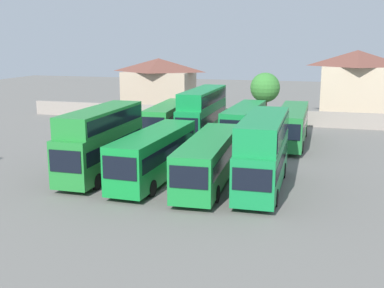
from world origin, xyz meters
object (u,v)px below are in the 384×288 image
object	(u,v)px
bus_3	(209,158)
bus_4	(263,149)
bus_7	(244,121)
house_terrace_centre	(356,84)
tree_left_of_lot	(265,88)
bus_8	(292,124)
house_terrace_left	(159,84)
bus_6	(203,111)
bus_1	(101,138)
bus_5	(168,118)
bus_2	(154,153)

from	to	relation	value
bus_3	bus_4	xyz separation A→B (m)	(3.72, -0.12, 0.90)
bus_7	house_terrace_centre	xyz separation A→B (m)	(11.19, 17.22, 2.42)
house_terrace_centre	tree_left_of_lot	xyz separation A→B (m)	(-10.74, -5.03, -0.29)
bus_8	house_terrace_left	bearing A→B (deg)	-132.34
bus_6	bus_1	bearing A→B (deg)	-12.70
bus_8	bus_5	bearing A→B (deg)	-90.92
house_terrace_centre	bus_7	bearing A→B (deg)	-123.01
bus_5	bus_6	xyz separation A→B (m)	(3.52, 0.47, 0.88)
bus_4	bus_6	distance (m)	17.79
bus_8	house_terrace_centre	world-z (taller)	house_terrace_centre
bus_1	bus_4	xyz separation A→B (m)	(11.85, -0.13, -0.02)
bus_8	house_terrace_centre	size ratio (longest dim) A/B	1.36
house_terrace_left	bus_8	bearing A→B (deg)	-42.05
bus_1	bus_4	distance (m)	11.85
bus_1	bus_7	xyz separation A→B (m)	(7.94, 15.53, -0.86)
house_terrace_centre	tree_left_of_lot	world-z (taller)	house_terrace_centre
bus_3	house_terrace_left	world-z (taller)	house_terrace_left
bus_6	bus_7	xyz separation A→B (m)	(4.31, -0.10, -0.85)
bus_8	bus_2	bearing A→B (deg)	-29.54
house_terrace_centre	bus_2	bearing A→B (deg)	-114.41
bus_7	bus_3	bearing A→B (deg)	3.01
bus_3	bus_6	xyz separation A→B (m)	(-4.51, 15.65, 0.91)
house_terrace_left	tree_left_of_lot	distance (m)	16.46
bus_2	tree_left_of_lot	xyz separation A→B (m)	(4.20, 27.88, 2.07)
bus_7	house_terrace_left	world-z (taller)	house_terrace_left
bus_5	bus_7	world-z (taller)	bus_7
bus_1	bus_7	distance (m)	17.46
bus_8	tree_left_of_lot	world-z (taller)	tree_left_of_lot
bus_5	tree_left_of_lot	bearing A→B (deg)	143.42
bus_3	bus_1	bearing A→B (deg)	-92.48
tree_left_of_lot	house_terrace_left	bearing A→B (deg)	161.38
bus_6	house_terrace_centre	bearing A→B (deg)	138.18
bus_1	bus_2	world-z (taller)	bus_1
bus_1	bus_7	size ratio (longest dim) A/B	0.90
bus_2	tree_left_of_lot	size ratio (longest dim) A/B	1.88
bus_7	house_terrace_centre	world-z (taller)	house_terrace_centre
bus_5	bus_8	size ratio (longest dim) A/B	0.90
bus_1	bus_8	bearing A→B (deg)	139.85
bus_1	bus_8	world-z (taller)	bus_1
bus_6	bus_4	bearing A→B (deg)	27.91
bus_7	house_terrace_left	size ratio (longest dim) A/B	1.15
bus_2	bus_6	distance (m)	15.82
bus_4	bus_8	bearing A→B (deg)	175.97
bus_5	house_terrace_centre	xyz separation A→B (m)	(19.02, 17.59, 2.46)
bus_2	bus_8	world-z (taller)	bus_2
bus_4	bus_8	size ratio (longest dim) A/B	0.87
bus_4	bus_5	bearing A→B (deg)	-143.33
bus_2	bus_8	distance (m)	17.40
bus_6	bus_7	bearing A→B (deg)	88.98
house_terrace_centre	bus_5	bearing A→B (deg)	-137.24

